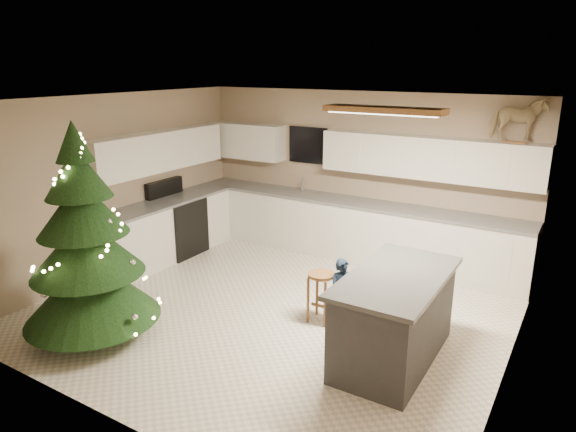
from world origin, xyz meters
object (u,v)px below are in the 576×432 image
object	(u,v)px
island	(394,317)
toddler	(342,293)
bar_stool	(321,285)
rocking_horse	(518,119)
christmas_tree	(87,253)

from	to	relation	value
island	toddler	distance (m)	0.83
bar_stool	rocking_horse	size ratio (longest dim) A/B	0.83
island	bar_stool	xyz separation A→B (m)	(-1.04, 0.34, -0.02)
bar_stool	toddler	xyz separation A→B (m)	(0.28, 0.00, -0.04)
christmas_tree	rocking_horse	distance (m)	5.54
christmas_tree	rocking_horse	bearing A→B (deg)	46.79
bar_stool	christmas_tree	world-z (taller)	christmas_tree
island	bar_stool	size ratio (longest dim) A/B	2.76
island	christmas_tree	world-z (taller)	christmas_tree
island	toddler	world-z (taller)	island
bar_stool	toddler	world-z (taller)	toddler
christmas_tree	toddler	world-z (taller)	christmas_tree
christmas_tree	rocking_horse	world-z (taller)	rocking_horse
christmas_tree	bar_stool	bearing A→B (deg)	38.90
christmas_tree	island	bearing A→B (deg)	23.07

